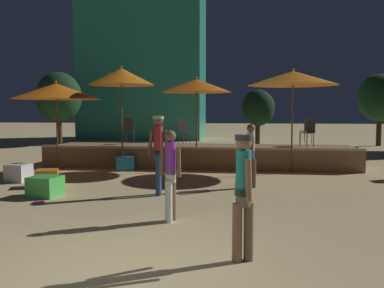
% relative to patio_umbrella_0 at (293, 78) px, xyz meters
% --- Properties ---
extents(ground_plane, '(120.00, 120.00, 0.00)m').
position_rel_patio_umbrella_0_xyz_m(ground_plane, '(-2.97, -8.68, -2.95)').
color(ground_plane, tan).
extents(wooden_deck, '(10.65, 2.47, 0.78)m').
position_rel_patio_umbrella_0_xyz_m(wooden_deck, '(-3.03, 1.43, -2.60)').
color(wooden_deck, olive).
rests_on(wooden_deck, ground).
extents(patio_umbrella_0, '(2.78, 2.78, 3.25)m').
position_rel_patio_umbrella_0_xyz_m(patio_umbrella_0, '(0.00, 0.00, 0.00)').
color(patio_umbrella_0, brown).
rests_on(patio_umbrella_0, ground).
extents(patio_umbrella_1, '(2.89, 2.89, 2.94)m').
position_rel_patio_umbrella_0_xyz_m(patio_umbrella_1, '(-7.70, 0.02, -0.36)').
color(patio_umbrella_1, brown).
rests_on(patio_umbrella_1, ground).
extents(patio_umbrella_2, '(2.29, 2.29, 3.05)m').
position_rel_patio_umbrella_0_xyz_m(patio_umbrella_2, '(-3.03, 0.25, -0.20)').
color(patio_umbrella_2, brown).
rests_on(patio_umbrella_2, ground).
extents(patio_umbrella_3, '(2.17, 2.17, 3.41)m').
position_rel_patio_umbrella_0_xyz_m(patio_umbrella_3, '(-5.45, 0.00, 0.10)').
color(patio_umbrella_3, brown).
rests_on(patio_umbrella_3, ground).
extents(cube_seat_0, '(0.72, 0.72, 0.46)m').
position_rel_patio_umbrella_0_xyz_m(cube_seat_0, '(-5.97, -4.43, -2.72)').
color(cube_seat_0, '#4CC651').
rests_on(cube_seat_0, ground).
extents(cube_seat_1, '(0.69, 0.69, 0.44)m').
position_rel_patio_umbrella_0_xyz_m(cube_seat_1, '(-6.50, -3.23, -2.73)').
color(cube_seat_1, orange).
rests_on(cube_seat_1, ground).
extents(cube_seat_2, '(0.62, 0.62, 0.48)m').
position_rel_patio_umbrella_0_xyz_m(cube_seat_2, '(-7.65, -2.57, -2.71)').
color(cube_seat_2, white).
rests_on(cube_seat_2, ground).
extents(cube_seat_4, '(0.75, 0.75, 0.46)m').
position_rel_patio_umbrella_0_xyz_m(cube_seat_4, '(-5.39, 0.02, -2.72)').
color(cube_seat_4, '#2D9EDB').
rests_on(cube_seat_4, ground).
extents(person_1, '(0.41, 0.28, 1.62)m').
position_rel_patio_umbrella_0_xyz_m(person_1, '(-2.74, -6.25, -2.09)').
color(person_1, white).
rests_on(person_1, ground).
extents(person_2, '(0.50, 0.31, 1.84)m').
position_rel_patio_umbrella_0_xyz_m(person_2, '(-3.43, -3.95, -1.89)').
color(person_2, '#2D4C7F').
rests_on(person_2, ground).
extents(person_3, '(0.28, 0.46, 1.66)m').
position_rel_patio_umbrella_0_xyz_m(person_3, '(-1.46, -8.10, -2.03)').
color(person_3, '#72664C').
rests_on(person_3, ground).
extents(person_4, '(0.28, 0.45, 1.62)m').
position_rel_patio_umbrella_0_xyz_m(person_4, '(-1.30, -2.75, -2.09)').
color(person_4, brown).
rests_on(person_4, ground).
extents(bistro_chair_0, '(0.48, 0.48, 0.90)m').
position_rel_patio_umbrella_0_xyz_m(bistro_chair_0, '(0.76, 2.09, -1.63)').
color(bistro_chair_0, '#47474C').
rests_on(bistro_chair_0, wooden_deck).
extents(bistro_chair_1, '(0.40, 0.40, 0.90)m').
position_rel_patio_umbrella_0_xyz_m(bistro_chair_1, '(-5.75, 1.92, -1.63)').
color(bistro_chair_1, '#2D3338').
rests_on(bistro_chair_1, wooden_deck).
extents(bistro_chair_2, '(0.48, 0.48, 0.90)m').
position_rel_patio_umbrella_0_xyz_m(bistro_chair_2, '(-3.65, 1.54, -1.63)').
color(bistro_chair_2, '#47474C').
rests_on(bistro_chair_2, wooden_deck).
extents(bistro_chair_3, '(0.48, 0.48, 0.90)m').
position_rel_patio_umbrella_0_xyz_m(bistro_chair_3, '(0.64, 0.80, -1.63)').
color(bistro_chair_3, '#2D3338').
rests_on(bistro_chair_3, wooden_deck).
extents(frisbee_disc, '(0.23, 0.23, 0.03)m').
position_rel_patio_umbrella_0_xyz_m(frisbee_disc, '(-5.78, -5.13, -2.93)').
color(frisbee_disc, '#E54C99').
rests_on(frisbee_disc, ground).
extents(background_tree_0, '(1.93, 1.93, 3.17)m').
position_rel_patio_umbrella_0_xyz_m(background_tree_0, '(-0.74, 11.62, -0.86)').
color(background_tree_0, '#3D2B1C').
rests_on(background_tree_0, ground).
extents(background_tree_2, '(2.52, 2.52, 4.10)m').
position_rel_patio_umbrella_0_xyz_m(background_tree_2, '(-11.86, 9.36, -0.25)').
color(background_tree_2, '#3D2B1C').
rests_on(background_tree_2, ground).
extents(background_tree_3, '(2.37, 2.37, 3.96)m').
position_rel_patio_umbrella_0_xyz_m(background_tree_3, '(5.88, 11.14, -0.31)').
color(background_tree_3, '#3D2B1C').
rests_on(background_tree_3, ground).
extents(distant_building, '(8.30, 4.20, 11.91)m').
position_rel_patio_umbrella_0_xyz_m(distant_building, '(-8.51, 15.61, 3.01)').
color(distant_building, teal).
rests_on(distant_building, ground).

